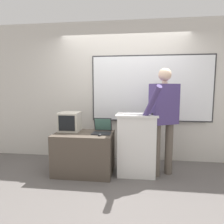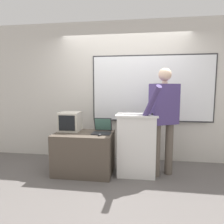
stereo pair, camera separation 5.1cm
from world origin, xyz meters
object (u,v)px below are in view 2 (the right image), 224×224
object	(u,v)px
side_desk	(84,153)
computer_mouse_by_laptop	(100,135)
computer_mouse_by_keyboard	(153,114)
crt_monitor	(70,121)
laptop	(102,128)
person_presenter	(164,114)
lectern_podium	(136,144)
wireless_keyboard	(135,114)

from	to	relation	value
side_desk	computer_mouse_by_laptop	world-z (taller)	computer_mouse_by_laptop
computer_mouse_by_keyboard	side_desk	bearing A→B (deg)	178.81
side_desk	crt_monitor	size ratio (longest dim) A/B	2.79
side_desk	computer_mouse_by_laptop	size ratio (longest dim) A/B	9.79
laptop	computer_mouse_by_laptop	size ratio (longest dim) A/B	3.18
person_presenter	crt_monitor	world-z (taller)	person_presenter
lectern_podium	computer_mouse_by_laptop	world-z (taller)	lectern_podium
lectern_podium	person_presenter	size ratio (longest dim) A/B	0.58
lectern_podium	side_desk	xyz separation A→B (m)	(-0.89, -0.05, -0.17)
side_desk	person_presenter	distance (m)	1.50
person_presenter	computer_mouse_by_laptop	bearing A→B (deg)	164.19
computer_mouse_by_laptop	computer_mouse_by_keyboard	bearing A→B (deg)	9.21
side_desk	laptop	world-z (taller)	laptop
laptop	crt_monitor	world-z (taller)	crt_monitor
laptop	crt_monitor	bearing A→B (deg)	173.24
computer_mouse_by_laptop	crt_monitor	size ratio (longest dim) A/B	0.28
person_presenter	wireless_keyboard	world-z (taller)	person_presenter
computer_mouse_by_laptop	wireless_keyboard	bearing A→B (deg)	14.80
wireless_keyboard	computer_mouse_by_keyboard	distance (m)	0.28
wireless_keyboard	computer_mouse_by_laptop	distance (m)	0.66
computer_mouse_by_keyboard	wireless_keyboard	bearing A→B (deg)	177.42
side_desk	crt_monitor	world-z (taller)	crt_monitor
lectern_podium	crt_monitor	bearing A→B (deg)	175.59
lectern_podium	side_desk	size ratio (longest dim) A/B	1.05
wireless_keyboard	computer_mouse_by_laptop	size ratio (longest dim) A/B	4.04
lectern_podium	wireless_keyboard	world-z (taller)	wireless_keyboard
computer_mouse_by_laptop	laptop	bearing A→B (deg)	90.43
person_presenter	computer_mouse_by_laptop	distance (m)	1.09
lectern_podium	laptop	size ratio (longest dim) A/B	3.24
laptop	computer_mouse_by_keyboard	size ratio (longest dim) A/B	3.18
side_desk	person_presenter	size ratio (longest dim) A/B	0.55
person_presenter	laptop	distance (m)	1.06
wireless_keyboard	computer_mouse_by_keyboard	bearing A→B (deg)	-2.58
side_desk	laptop	size ratio (longest dim) A/B	3.08
person_presenter	computer_mouse_by_keyboard	bearing A→B (deg)	178.62
lectern_podium	computer_mouse_by_laptop	size ratio (longest dim) A/B	10.30
lectern_podium	laptop	world-z (taller)	lectern_podium
laptop	wireless_keyboard	bearing A→B (deg)	-7.85
lectern_podium	wireless_keyboard	size ratio (longest dim) A/B	2.55
crt_monitor	computer_mouse_by_keyboard	bearing A→B (deg)	-6.39
crt_monitor	laptop	bearing A→B (deg)	-6.76
side_desk	computer_mouse_by_keyboard	size ratio (longest dim) A/B	9.79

